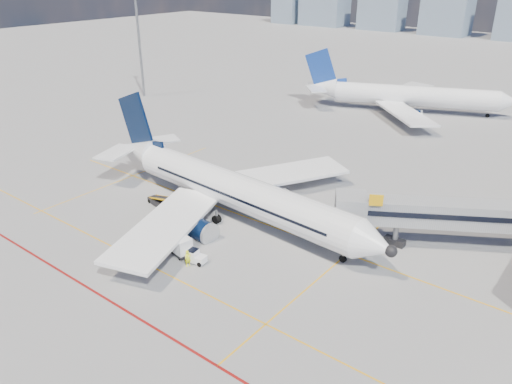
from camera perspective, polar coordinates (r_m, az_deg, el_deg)
ground at (r=54.12m, az=-6.98°, el=-5.76°), size 420.00×420.00×0.00m
apron_markings at (r=52.24m, az=-10.46°, el=-7.21°), size 90.00×35.12×0.01m
jet_bridge at (r=55.64m, az=23.76°, el=-2.56°), size 23.55×15.78×6.30m
floodlight_mast_nw at (r=115.36m, az=-13.28°, el=17.19°), size 3.20×0.61×25.45m
main_aircraft at (r=58.61m, az=-3.18°, el=0.41°), size 42.71×37.17×12.46m
second_aircraft at (r=106.01m, az=16.67°, el=10.49°), size 40.06×33.92×12.22m
baggage_tug at (r=50.45m, az=-6.96°, el=-7.32°), size 2.13×1.48×1.37m
cargo_dolly at (r=52.10m, az=-9.00°, el=-5.76°), size 3.94×2.29×2.03m
belt_loader at (r=62.50m, az=-10.95°, el=-1.11°), size 5.33×2.27×2.14m
ramp_worker at (r=49.82m, az=-7.79°, el=-7.53°), size 0.61×0.74×1.75m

